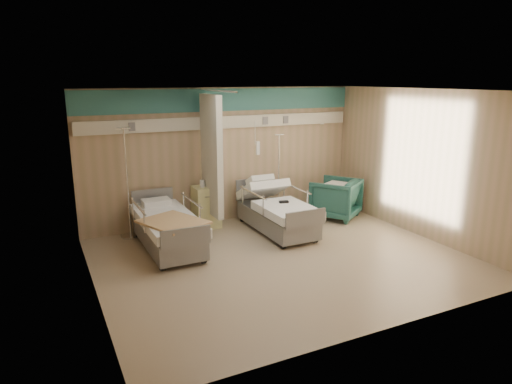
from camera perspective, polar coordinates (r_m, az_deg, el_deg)
ground at (r=7.83m, az=3.27°, el=-8.37°), size 6.00×5.00×0.00m
room_walls at (r=7.53m, az=2.31°, el=5.48°), size 6.04×5.04×2.82m
bed_right at (r=9.07m, az=2.60°, el=-3.06°), size 1.00×2.16×0.63m
bed_left at (r=8.29m, az=-10.93°, el=-4.98°), size 1.00×2.16×0.63m
bedside_cabinet at (r=9.37m, az=-6.24°, el=-1.85°), size 0.50×0.48×0.85m
visitor_armchair at (r=10.10m, az=9.93°, el=-0.79°), size 1.29×1.30×0.86m
waffle_blanket at (r=9.96m, az=10.24°, el=1.76°), size 0.83×0.80×0.07m
iv_stand_right at (r=10.10m, az=2.81°, el=-0.92°), size 0.32×0.32×1.82m
iv_stand_left at (r=9.06m, az=-15.53°, el=-2.82°), size 0.38×0.38×2.11m
call_remote at (r=8.86m, az=3.49°, el=-1.24°), size 0.20×0.12×0.04m
tan_blanket at (r=7.76m, az=-10.32°, el=-3.71°), size 1.17×1.28×0.04m
toiletry_bag at (r=9.35m, az=-6.09°, el=1.18°), size 0.23×0.15×0.12m
white_cup at (r=9.22m, az=-6.73°, el=1.04°), size 0.13×0.13×0.14m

